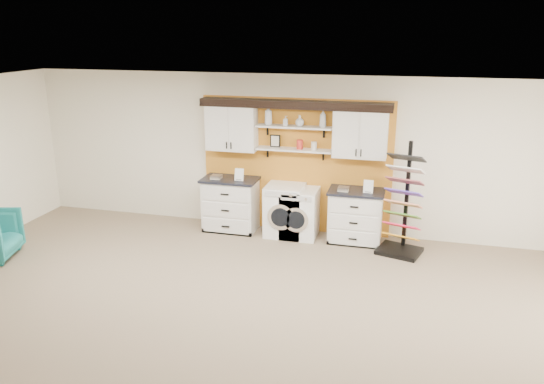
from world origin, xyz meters
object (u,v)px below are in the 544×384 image
(dryer, at_px, (300,213))
(sample_rack, at_px, (402,220))
(base_cabinet_left, at_px, (231,204))
(washer, at_px, (285,210))
(base_cabinet_right, at_px, (355,216))

(dryer, relative_size, sample_rack, 0.47)
(base_cabinet_left, height_order, dryer, base_cabinet_left)
(dryer, bearing_deg, base_cabinet_left, 179.85)
(base_cabinet_left, xyz_separation_m, washer, (1.01, -0.00, -0.03))
(base_cabinet_right, height_order, washer, base_cabinet_right)
(washer, height_order, sample_rack, sample_rack)
(base_cabinet_left, relative_size, dryer, 1.15)
(base_cabinet_left, bearing_deg, base_cabinet_right, 0.00)
(base_cabinet_left, height_order, washer, base_cabinet_left)
(base_cabinet_right, bearing_deg, washer, -179.84)
(dryer, bearing_deg, base_cabinet_right, 0.20)
(washer, height_order, dryer, washer)
(washer, xyz_separation_m, dryer, (0.27, -0.00, -0.03))
(base_cabinet_left, distance_m, base_cabinet_right, 2.26)
(sample_rack, bearing_deg, base_cabinet_right, 175.06)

